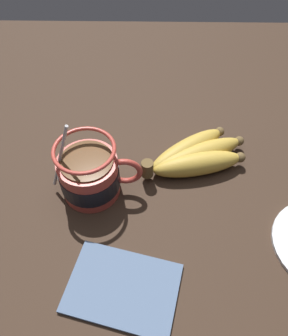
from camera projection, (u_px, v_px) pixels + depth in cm
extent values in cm
cube|color=#332319|center=(144.00, 184.00, 56.90)|extent=(108.53, 108.53, 2.91)
cylinder|color=#B23D33|center=(90.00, 176.00, 51.59)|extent=(9.31, 9.31, 7.28)
cylinder|color=black|center=(90.00, 177.00, 51.74)|extent=(9.51, 9.51, 3.45)
torus|color=#B23D33|center=(125.00, 172.00, 50.53)|extent=(5.63, 0.90, 5.63)
cylinder|color=brown|center=(86.00, 161.00, 48.68)|extent=(8.11, 8.11, 0.40)
torus|color=#B23D33|center=(84.00, 150.00, 46.76)|extent=(9.31, 9.31, 0.60)
cylinder|color=#B2B2B7|center=(60.00, 158.00, 48.24)|extent=(4.81, 0.50, 13.16)
ellipsoid|color=#B2B2B7|center=(81.00, 184.00, 53.27)|extent=(3.00, 2.00, 0.80)
cylinder|color=brown|center=(147.00, 169.00, 53.57)|extent=(2.00, 2.00, 3.00)
ellipsoid|color=#B79338|center=(197.00, 164.00, 55.30)|extent=(15.83, 7.12, 3.97)
sphere|color=brown|center=(240.00, 157.00, 56.24)|extent=(1.79, 1.79, 1.79)
ellipsoid|color=#B79338|center=(197.00, 155.00, 56.65)|extent=(17.11, 10.49, 3.84)
sphere|color=brown|center=(239.00, 141.00, 58.77)|extent=(1.73, 1.73, 1.73)
ellipsoid|color=#B79338|center=(187.00, 150.00, 57.46)|extent=(14.71, 12.23, 3.84)
sphere|color=brown|center=(220.00, 132.00, 60.26)|extent=(1.73, 1.73, 1.73)
cube|color=slate|center=(123.00, 288.00, 43.91)|extent=(16.64, 13.41, 0.60)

